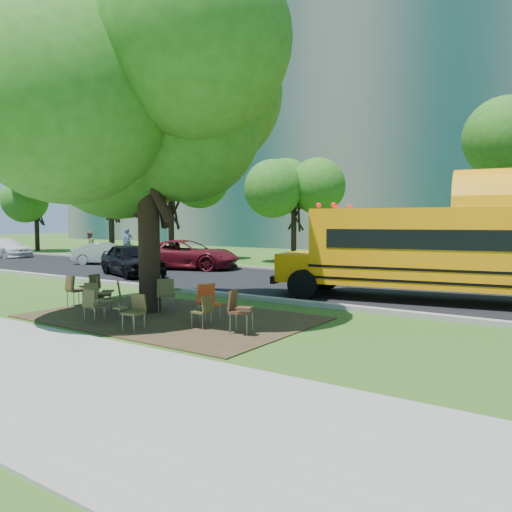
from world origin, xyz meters
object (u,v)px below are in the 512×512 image
Objects in this scene: bg_car_silver at (107,254)px; chair_1 at (101,291)px; bg_car_red at (186,255)px; pedestrian_a at (128,243)px; chair_0 at (75,287)px; chair_10 at (149,285)px; black_car at (132,260)px; chair_4 at (94,303)px; pedestrian_b at (89,245)px; chair_8 at (93,285)px; chair_3 at (113,296)px; bg_car_white at (6,248)px; chair_9 at (155,288)px; chair_2 at (94,294)px; chair_7 at (238,307)px; chair_6 at (204,308)px; chair_12 at (207,300)px; school_bus at (490,250)px; main_tree at (147,95)px; chair_11 at (167,292)px; chair_5 at (134,309)px.

chair_1 is at bearing -154.23° from bg_car_silver.
pedestrian_a reaches higher than bg_car_red.
chair_0 is 2.06m from chair_10.
chair_4 is at bearing -115.63° from black_car.
bg_car_silver is at bearing 24.79° from pedestrian_b.
bg_car_silver is at bearing 44.33° from chair_8.
chair_10 is 10.68m from bg_car_red.
chair_3 is 0.22× the size of bg_car_white.
chair_9 is at bearing -109.70° from bg_car_white.
chair_8 is 13.24m from bg_car_silver.
pedestrian_b is at bearing -173.18° from chair_1.
chair_3 is 0.18× the size of bg_car_red.
chair_8 is 19.87m from pedestrian_a.
chair_7 reaches higher than chair_2.
chair_12 is (-0.32, 0.51, 0.10)m from chair_6.
chair_6 is 0.18× the size of black_car.
school_bus is 13.00× the size of chair_0.
chair_8 is 1.84m from chair_10.
chair_8 reaches higher than chair_4.
chair_10 is 0.21× the size of bg_car_white.
chair_9 is (-7.71, -5.49, -1.07)m from school_bus.
chair_6 is at bearing 3.87° from chair_0.
chair_3 is 1.02× the size of chair_12.
chair_0 is 0.98× the size of chair_1.
chair_6 is at bearing -17.07° from main_tree.
pedestrian_a is at bearing -142.82° from chair_7.
chair_12 is 26.69m from bg_car_white.
chair_9 is 0.20× the size of bg_car_white.
chair_9 is 8.29m from black_car.
chair_11 reaches higher than chair_1.
chair_12 is at bearing 10.12° from chair_0.
pedestrian_b is at bearing 48.16° from chair_8.
chair_10 is (1.73, 0.62, 0.05)m from chair_8.
main_tree is 25.05m from bg_car_white.
bg_car_red reaches higher than chair_12.
chair_3 reaches higher than chair_4.
chair_8 is at bearing -31.63° from chair_5.
bg_car_white reaches higher than chair_7.
chair_8 is (-5.08, 0.92, 0.05)m from chair_6.
chair_5 is at bearing -110.58° from black_car.
chair_4 is (0.04, -1.81, -5.13)m from main_tree.
pedestrian_b is at bearing -57.22° from bg_car_white.
chair_8 is at bearing -68.87° from chair_12.
pedestrian_b reaches higher than chair_6.
chair_2 is at bearing 90.28° from chair_6.
bg_car_red is at bearing -85.11° from pedestrian_a.
chair_6 is 0.81× the size of chair_7.
chair_8 is 0.50× the size of pedestrian_b.
school_bus reaches higher than chair_0.
chair_11 reaches higher than chair_8.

